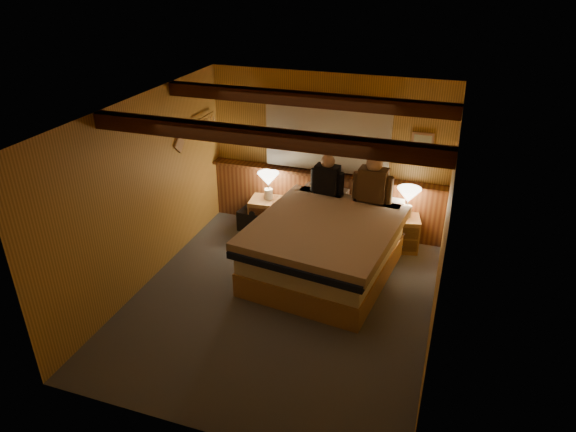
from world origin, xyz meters
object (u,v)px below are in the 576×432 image
at_px(duffel_bag, 257,220).
at_px(person_right, 373,183).
at_px(lamp_left, 268,181).
at_px(lamp_right, 408,197).
at_px(nightstand_right, 402,233).
at_px(bed, 327,245).
at_px(person_left, 327,178).
at_px(nightstand_left, 266,214).

bearing_deg(duffel_bag, person_right, 9.01).
bearing_deg(lamp_left, lamp_right, 1.95).
height_order(nightstand_right, duffel_bag, nightstand_right).
bearing_deg(duffel_bag, lamp_right, 13.22).
xyz_separation_m(bed, person_right, (0.42, 0.78, 0.64)).
xyz_separation_m(person_left, duffel_bag, (-1.08, -0.07, -0.83)).
bearing_deg(lamp_right, lamp_left, -178.05).
relative_size(nightstand_left, person_left, 0.84).
xyz_separation_m(nightstand_right, lamp_right, (0.03, 0.03, 0.56)).
bearing_deg(duffel_bag, lamp_left, 46.07).
height_order(lamp_right, duffel_bag, lamp_right).
xyz_separation_m(lamp_right, person_right, (-0.49, -0.17, 0.22)).
bearing_deg(lamp_right, duffel_bag, -175.15).
bearing_deg(nightstand_right, duffel_bag, 172.16).
xyz_separation_m(nightstand_left, nightstand_right, (2.07, 0.08, -0.00)).
relative_size(nightstand_left, person_right, 0.74).
relative_size(bed, person_right, 3.54).
bearing_deg(lamp_left, person_right, -3.56).
bearing_deg(nightstand_left, person_right, -7.89).
relative_size(nightstand_left, lamp_right, 1.17).
bearing_deg(duffel_bag, bed, -21.71).
height_order(bed, lamp_right, lamp_right).
bearing_deg(person_right, nightstand_left, -177.48).
bearing_deg(person_right, nightstand_right, 21.67).
distance_m(bed, nightstand_right, 1.28).
relative_size(nightstand_left, duffel_bag, 0.87).
bearing_deg(lamp_left, nightstand_left, -128.96).
bearing_deg(lamp_right, nightstand_right, -139.02).
relative_size(lamp_left, duffel_bag, 0.72).
xyz_separation_m(bed, nightstand_right, (0.88, 0.92, -0.15)).
height_order(bed, nightstand_left, bed).
bearing_deg(person_right, duffel_bag, -174.82).
height_order(nightstand_left, person_right, person_right).
relative_size(bed, lamp_left, 5.75).
height_order(nightstand_right, lamp_right, lamp_right).
bearing_deg(lamp_right, nightstand_left, -176.95).
distance_m(person_left, duffel_bag, 1.36).
bearing_deg(person_left, bed, -68.72).
bearing_deg(duffel_bag, nightstand_right, 12.53).
distance_m(lamp_right, person_left, 1.17).
xyz_separation_m(nightstand_right, person_left, (-1.12, -0.09, 0.75)).
height_order(nightstand_left, person_left, person_left).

